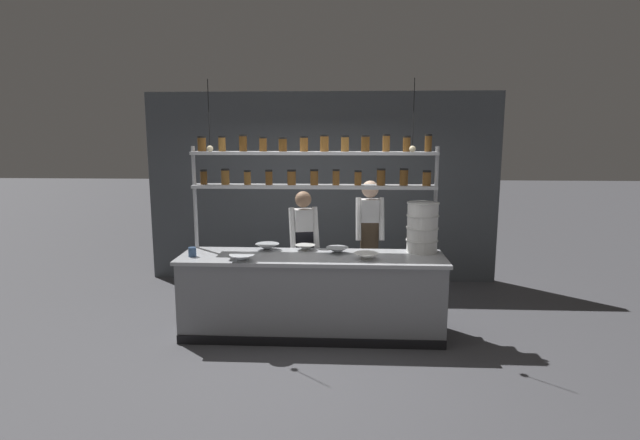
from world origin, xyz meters
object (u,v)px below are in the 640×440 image
prep_bowl_center_front (305,248)px  prep_bowl_center_back (366,256)px  chef_left (304,246)px  prep_bowl_far_left (242,258)px  chef_center (369,237)px  spice_shelf_unit (315,172)px  container_stack (422,227)px  prep_bowl_near_left (267,247)px  prep_bowl_near_right (337,250)px  serving_cup_front (192,252)px

prep_bowl_center_front → prep_bowl_center_back: 0.81m
chef_left → prep_bowl_far_left: chef_left is taller
chef_center → prep_bowl_far_left: size_ratio=6.17×
spice_shelf_unit → container_stack: 1.39m
spice_shelf_unit → prep_bowl_near_left: size_ratio=10.22×
chef_center → prep_bowl_center_back: 0.99m
container_stack → prep_bowl_near_right: (-0.97, -0.12, -0.26)m
chef_left → prep_bowl_center_back: bearing=-58.3°
spice_shelf_unit → container_stack: (1.24, -0.09, -0.62)m
container_stack → prep_bowl_center_front: (-1.35, 0.02, -0.26)m
prep_bowl_center_front → prep_bowl_near_right: (0.38, -0.14, 0.00)m
chef_center → prep_bowl_near_left: chef_center is taller
spice_shelf_unit → serving_cup_front: (-1.33, -0.44, -0.86)m
container_stack → prep_bowl_near_left: size_ratio=2.07×
chef_left → prep_bowl_near_left: (-0.39, -0.36, 0.06)m
container_stack → chef_center: bearing=134.2°
prep_bowl_center_front → prep_bowl_near_left: bearing=-177.7°
spice_shelf_unit → container_stack: bearing=-4.1°
spice_shelf_unit → prep_bowl_far_left: spice_shelf_unit is taller
prep_bowl_near_left → prep_bowl_center_back: size_ratio=1.05×
chef_left → prep_bowl_center_front: size_ratio=6.68×
prep_bowl_center_front → prep_bowl_near_right: size_ratio=0.91×
chef_left → serving_cup_front: size_ratio=14.99×
chef_left → serving_cup_front: (-1.18, -0.71, 0.07)m
container_stack → serving_cup_front: size_ratio=5.50×
chef_center → prep_bowl_center_back: size_ratio=6.33×
spice_shelf_unit → prep_bowl_center_front: size_ratio=12.10×
container_stack → prep_bowl_far_left: (-1.98, -0.53, -0.25)m
chef_left → prep_bowl_center_back: chef_left is taller
chef_left → prep_bowl_far_left: bearing=-136.2°
prep_bowl_center_back → prep_bowl_far_left: bearing=-173.9°
chef_center → serving_cup_front: (-2.00, -0.94, -0.00)m
serving_cup_front → prep_bowl_near_left: bearing=24.4°
spice_shelf_unit → serving_cup_front: spice_shelf_unit is taller
spice_shelf_unit → serving_cup_front: bearing=-161.6°
chef_left → prep_bowl_center_front: bearing=-94.9°
container_stack → prep_bowl_near_left: container_stack is taller
chef_center → prep_bowl_far_left: (-1.41, -1.12, -0.02)m
prep_bowl_near_right → serving_cup_front: size_ratio=2.46×
chef_center → container_stack: bearing=-46.7°
chef_left → prep_bowl_center_front: chef_left is taller
prep_bowl_center_back → prep_bowl_near_left: bearing=160.9°
prep_bowl_near_right → prep_bowl_far_left: bearing=-157.6°
chef_center → prep_bowl_center_front: chef_center is taller
chef_left → prep_bowl_near_left: 0.54m
chef_left → prep_bowl_center_back: size_ratio=5.91×
container_stack → prep_bowl_center_back: container_stack is taller
prep_bowl_near_left → prep_bowl_far_left: (-0.19, -0.53, -0.00)m
prep_bowl_near_left → serving_cup_front: (-0.78, -0.36, 0.02)m
chef_center → prep_bowl_far_left: chef_center is taller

